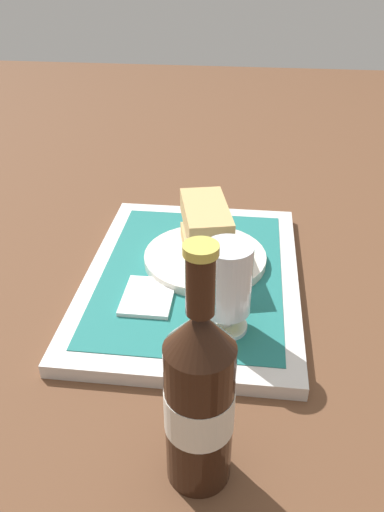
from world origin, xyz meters
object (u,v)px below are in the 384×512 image
Objects in this scene: sandwich at (206,231)px; beer_glass at (228,284)px; plate at (205,258)px; beer_bottle at (199,398)px.

beer_glass is at bearing 1.80° from sandwich.
beer_bottle is at bearing 4.39° from plate.
beer_glass is at bearing 15.12° from plate.
beer_bottle is (0.35, 0.03, 0.08)m from plate.
beer_glass is 0.20m from beer_bottle.
beer_bottle is (0.35, 0.03, 0.03)m from sandwich.
plate is 0.71× the size of beer_bottle.
plate is 1.34× the size of sandwich.
plate is at bearing -180.00° from sandwich.
plate is 0.05m from sandwich.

